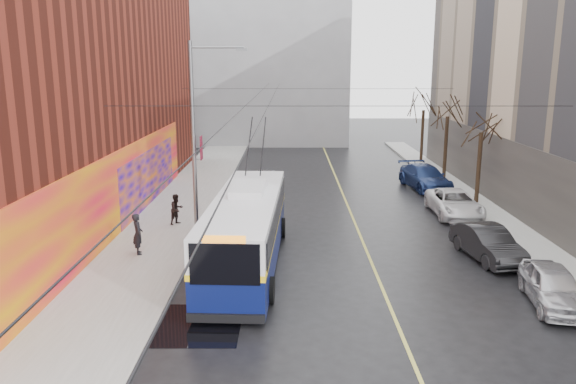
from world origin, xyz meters
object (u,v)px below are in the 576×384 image
following_car (265,182)px  pedestrian_b (177,209)px  parked_car_d (425,177)px  parked_car_b (488,243)px  tree_near (482,119)px  tree_mid (448,105)px  trolleybus (247,229)px  parked_car_a (553,286)px  parked_car_c (454,203)px  pedestrian_a (138,234)px  tree_far (424,100)px  streetlight_pole (197,134)px

following_car → pedestrian_b: 8.64m
pedestrian_b → parked_car_d: bearing=-20.7°
parked_car_b → following_car: bearing=119.1°
tree_near → tree_mid: (0.00, 7.00, 0.28)m
trolleybus → parked_car_a: 11.34m
parked_car_c → trolleybus: bearing=-144.0°
trolleybus → pedestrian_b: trolleybus is taller
parked_car_c → pedestrian_a: pedestrian_a is taller
tree_mid → parked_car_b: 17.23m
pedestrian_a → tree_far: bearing=-57.3°
parked_car_c → pedestrian_a: (-15.24, -6.75, 0.34)m
tree_mid → trolleybus: (-12.60, -17.07, -3.73)m
following_car → tree_far: bearing=41.6°
parked_car_a → following_car: following_car is taller
streetlight_pole → parked_car_b: (12.51, -3.41, -4.15)m
parked_car_a → parked_car_b: 4.63m
pedestrian_b → tree_far: bearing=-3.8°
tree_near → tree_mid: tree_mid is taller
parked_car_b → pedestrian_a: (-14.61, 0.23, 0.33)m
tree_far → parked_car_a: bearing=-94.1°
tree_far → pedestrian_b: 25.25m
trolleybus → parked_car_b: (9.98, 0.66, -0.82)m
following_car → tree_mid: bearing=18.0°
tree_mid → trolleybus: size_ratio=0.57×
parked_car_d → pedestrian_b: bearing=-157.8°
tree_mid → tree_far: (0.00, 7.00, -0.11)m
streetlight_pole → tree_mid: streetlight_pole is taller
parked_car_a → parked_car_b: parked_car_b is taller
tree_far → following_car: bearing=-138.4°
following_car → parked_car_d: bearing=7.1°
parked_car_a → parked_car_d: parked_car_d is taller
tree_far → parked_car_a: tree_far is taller
tree_mid → tree_far: size_ratio=1.02×
streetlight_pole → tree_near: bearing=21.6°
parked_car_b → parked_car_c: 7.00m
tree_mid → parked_car_a: (-2.00, -21.00, -4.58)m
following_car → pedestrian_a: 13.07m
trolleybus → parked_car_a: bearing=-17.9°
streetlight_pole → pedestrian_a: 5.40m
tree_mid → parked_car_c: (-2.00, -9.43, -4.57)m
streetlight_pole → following_car: bearing=73.1°
following_car → trolleybus: bearing=-90.9°
parked_car_c → pedestrian_b: (-14.50, -2.22, 0.23)m
streetlight_pole → tree_near: streetlight_pole is taller
streetlight_pole → following_car: streetlight_pole is taller
parked_car_a → parked_car_b: size_ratio=0.93×
parked_car_a → parked_car_c: (0.00, 11.56, 0.01)m
tree_far → pedestrian_b: bearing=-131.5°
tree_mid → following_car: (-12.41, -4.04, -4.52)m
parked_car_b → following_car: 15.77m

